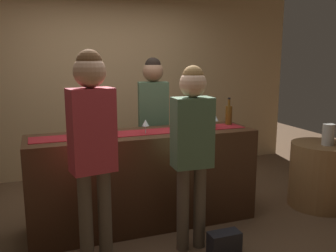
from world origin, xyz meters
TOP-DOWN VIEW (x-y plane):
  - ground_plane at (0.00, 0.00)m, footprint 10.00×10.00m
  - back_wall at (0.00, 1.90)m, footprint 6.00×0.12m
  - bar_counter at (0.00, 0.00)m, footprint 2.28×0.60m
  - counter_runner_cloth at (0.00, 0.00)m, footprint 2.16×0.28m
  - wine_bottle_green at (0.47, 0.05)m, footprint 0.07×0.07m
  - wine_bottle_clear at (-0.30, 0.02)m, footprint 0.07×0.07m
  - wine_bottle_amber at (1.00, 0.08)m, footprint 0.07×0.07m
  - wine_glass_near_customer at (-0.00, -0.06)m, footprint 0.07×0.07m
  - wine_glass_mid_counter at (0.77, -0.05)m, footprint 0.07×0.07m
  - wine_glass_far_end at (-0.70, -0.11)m, footprint 0.07×0.07m
  - bartender at (0.29, 0.58)m, footprint 0.37×0.26m
  - customer_sipping at (0.25, -0.62)m, footprint 0.35×0.23m
  - customer_browsing at (-0.60, -0.64)m, footprint 0.37×0.26m
  - round_side_table at (2.03, -0.26)m, footprint 0.68×0.68m
  - vase_on_side_table at (2.03, -0.33)m, footprint 0.13×0.13m
  - handbag at (0.46, -0.85)m, footprint 0.28×0.14m

SIDE VIEW (x-z plane):
  - ground_plane at x=0.00m, z-range 0.00..0.00m
  - handbag at x=0.46m, z-range 0.00..0.22m
  - round_side_table at x=2.03m, z-range 0.00..0.74m
  - bar_counter at x=0.00m, z-range 0.00..0.97m
  - vase_on_side_table at x=2.03m, z-range 0.74..0.98m
  - counter_runner_cloth at x=0.00m, z-range 0.97..0.97m
  - customer_sipping at x=0.25m, z-range 0.19..1.83m
  - bartender at x=0.29m, z-range 0.20..1.91m
  - wine_glass_near_customer at x=0.00m, z-range 1.00..1.14m
  - wine_glass_mid_counter at x=0.77m, z-range 1.00..1.14m
  - wine_glass_far_end at x=-0.70m, z-range 1.00..1.14m
  - wine_bottle_green at x=0.47m, z-range 0.93..1.23m
  - wine_bottle_clear at x=-0.30m, z-range 0.93..1.23m
  - wine_bottle_amber at x=1.00m, z-range 0.93..1.23m
  - customer_browsing at x=-0.60m, z-range 0.22..1.98m
  - back_wall at x=0.00m, z-range 0.00..2.90m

